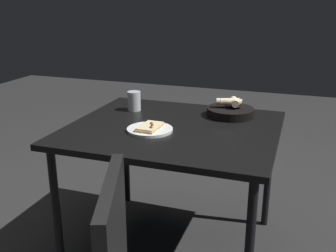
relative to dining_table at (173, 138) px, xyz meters
name	(u,v)px	position (x,y,z in m)	size (l,w,h in m)	color
ground	(173,246)	(0.00, 0.00, -0.65)	(8.00, 8.00, 0.00)	#2B2B2B
dining_table	(173,138)	(0.00, 0.00, 0.00)	(1.05, 0.92, 0.71)	black
pizza_plate	(150,129)	(-0.09, -0.11, 0.07)	(0.23, 0.23, 0.04)	white
bread_basket	(231,111)	(0.24, 0.28, 0.09)	(0.26, 0.26, 0.10)	black
beer_glass	(134,102)	(-0.31, 0.21, 0.11)	(0.08, 0.08, 0.11)	silver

